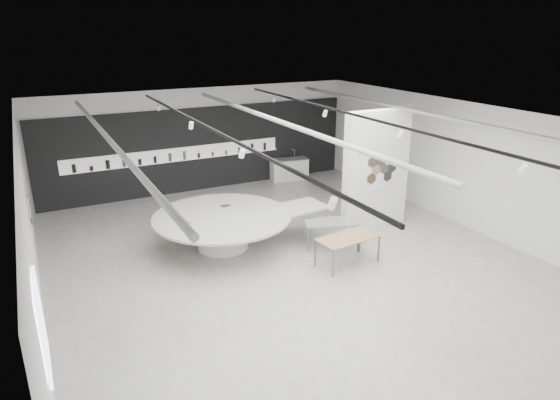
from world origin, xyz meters
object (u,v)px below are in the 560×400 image
display_island (225,226)px  sample_table_stone (331,224)px  sample_table_wood (348,239)px  kitchen_counter (289,169)px  partition_column (376,170)px

display_island → sample_table_stone: 2.96m
sample_table_wood → sample_table_stone: 1.12m
sample_table_wood → kitchen_counter: (2.24, 7.40, -0.27)m
partition_column → display_island: partition_column is taller
partition_column → sample_table_stone: 2.47m
partition_column → sample_table_wood: 3.15m
partition_column → sample_table_stone: size_ratio=2.16×
partition_column → kitchen_counter: bearing=90.3°
display_island → sample_table_wood: display_island is taller
sample_table_wood → sample_table_stone: sample_table_stone is taller
partition_column → sample_table_wood: partition_column is taller
sample_table_wood → kitchen_counter: 7.73m
partition_column → display_island: bearing=173.6°
partition_column → kitchen_counter: partition_column is taller
sample_table_wood → partition_column: bearing=39.9°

